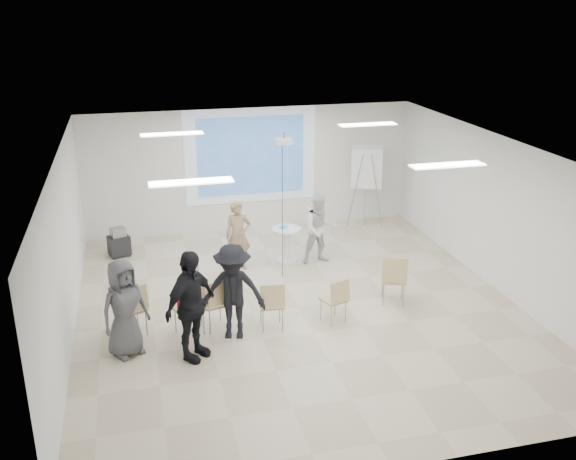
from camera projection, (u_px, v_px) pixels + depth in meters
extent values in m
cube|color=beige|center=(298.00, 309.00, 11.98)|extent=(8.00, 9.00, 0.10)
cube|color=white|center=(299.00, 146.00, 10.92)|extent=(8.00, 9.00, 0.10)
cube|color=silver|center=(251.00, 169.00, 15.60)|extent=(8.00, 0.10, 3.00)
cube|color=silver|center=(61.00, 252.00, 10.53)|extent=(0.10, 9.00, 3.00)
cube|color=silver|center=(501.00, 214.00, 12.38)|extent=(0.10, 9.00, 3.00)
cube|color=silver|center=(251.00, 156.00, 15.42)|extent=(3.20, 0.01, 2.30)
cube|color=#376FBB|center=(251.00, 156.00, 15.41)|extent=(2.60, 0.01, 1.90)
cylinder|color=silver|center=(287.00, 260.00, 14.04)|extent=(0.62, 0.62, 0.05)
cylinder|color=white|center=(287.00, 245.00, 13.92)|extent=(0.17, 0.17, 0.69)
cylinder|color=silver|center=(287.00, 229.00, 13.79)|extent=(0.84, 0.84, 0.04)
cube|color=white|center=(289.00, 229.00, 13.75)|extent=(0.24, 0.19, 0.01)
cube|color=#3E95BB|center=(283.00, 227.00, 13.85)|extent=(0.22, 0.25, 0.02)
imported|color=#9C8060|center=(238.00, 231.00, 13.38)|extent=(0.63, 0.43, 1.69)
imported|color=silver|center=(320.00, 225.00, 13.73)|extent=(0.83, 0.67, 1.70)
cube|color=white|center=(244.00, 215.00, 13.55)|extent=(0.04, 0.11, 0.04)
cube|color=white|center=(309.00, 209.00, 13.81)|extent=(0.04, 0.11, 0.04)
cube|color=tan|center=(131.00, 309.00, 10.85)|extent=(0.59, 0.59, 0.04)
cube|color=tan|center=(135.00, 299.00, 10.60)|extent=(0.45, 0.26, 0.43)
cylinder|color=gray|center=(126.00, 329.00, 10.69)|extent=(0.03, 0.03, 0.47)
cylinder|color=gray|center=(146.00, 323.00, 10.90)|extent=(0.03, 0.03, 0.47)
cylinder|color=#96979E|center=(118.00, 321.00, 10.96)|extent=(0.03, 0.03, 0.47)
cylinder|color=gray|center=(137.00, 315.00, 11.17)|extent=(0.03, 0.03, 0.47)
cube|color=tan|center=(189.00, 309.00, 10.88)|extent=(0.57, 0.57, 0.04)
cube|color=tan|center=(194.00, 299.00, 10.64)|extent=(0.43, 0.26, 0.42)
cylinder|color=gray|center=(186.00, 328.00, 10.73)|extent=(0.03, 0.03, 0.46)
cylinder|color=gray|center=(204.00, 322.00, 10.93)|extent=(0.03, 0.03, 0.46)
cylinder|color=gray|center=(175.00, 320.00, 10.99)|extent=(0.03, 0.03, 0.46)
cylinder|color=gray|center=(193.00, 315.00, 11.19)|extent=(0.03, 0.03, 0.46)
cube|color=tan|center=(215.00, 303.00, 11.08)|extent=(0.55, 0.55, 0.04)
cube|color=tan|center=(219.00, 294.00, 10.82)|extent=(0.45, 0.21, 0.42)
cylinder|color=gray|center=(210.00, 322.00, 10.93)|extent=(0.03, 0.03, 0.46)
cylinder|color=gray|center=(229.00, 317.00, 11.10)|extent=(0.03, 0.03, 0.46)
cylinder|color=#93959B|center=(202.00, 314.00, 11.22)|extent=(0.03, 0.03, 0.46)
cylinder|color=gray|center=(220.00, 309.00, 11.39)|extent=(0.03, 0.03, 0.46)
cube|color=tan|center=(271.00, 304.00, 11.09)|extent=(0.45, 0.45, 0.04)
cube|color=tan|center=(273.00, 296.00, 10.82)|extent=(0.42, 0.12, 0.40)
cylinder|color=#919399|center=(263.00, 321.00, 10.98)|extent=(0.02, 0.02, 0.44)
cylinder|color=gray|center=(283.00, 320.00, 11.03)|extent=(0.02, 0.02, 0.44)
cylinder|color=gray|center=(261.00, 312.00, 11.30)|extent=(0.02, 0.02, 0.44)
cylinder|color=gray|center=(280.00, 311.00, 11.35)|extent=(0.02, 0.02, 0.44)
cube|color=tan|center=(333.00, 299.00, 11.33)|extent=(0.49, 0.49, 0.04)
cube|color=tan|center=(340.00, 291.00, 11.10)|extent=(0.39, 0.20, 0.37)
cylinder|color=#919399|center=(331.00, 316.00, 11.20)|extent=(0.03, 0.03, 0.41)
cylinder|color=#94979C|center=(346.00, 311.00, 11.36)|extent=(0.03, 0.03, 0.41)
cylinder|color=gray|center=(321.00, 309.00, 11.44)|extent=(0.03, 0.03, 0.41)
cylinder|color=gray|center=(335.00, 305.00, 11.61)|extent=(0.03, 0.03, 0.41)
cube|color=tan|center=(394.00, 279.00, 11.97)|extent=(0.59, 0.59, 0.04)
cube|color=tan|center=(395.00, 270.00, 11.67)|extent=(0.46, 0.24, 0.44)
cylinder|color=#919399|center=(383.00, 295.00, 11.90)|extent=(0.03, 0.03, 0.48)
cylinder|color=#94969C|center=(403.00, 296.00, 11.87)|extent=(0.03, 0.03, 0.48)
cylinder|color=gray|center=(383.00, 286.00, 12.25)|extent=(0.03, 0.03, 0.48)
cylinder|color=gray|center=(402.00, 287.00, 12.21)|extent=(0.03, 0.03, 0.48)
cube|color=#B01524|center=(189.00, 301.00, 10.59)|extent=(0.42, 0.25, 0.40)
imported|color=black|center=(214.00, 301.00, 11.08)|extent=(0.40, 0.34, 0.03)
imported|color=black|center=(190.00, 298.00, 9.94)|extent=(1.39, 1.37, 2.10)
imported|color=black|center=(233.00, 286.00, 10.62)|extent=(1.36, 0.97, 1.90)
imported|color=#535358|center=(124.00, 302.00, 10.11)|extent=(1.07, 0.95, 1.83)
cylinder|color=gray|center=(355.00, 191.00, 15.72)|extent=(0.28, 0.34, 1.89)
cylinder|color=gray|center=(377.00, 192.00, 15.67)|extent=(0.41, 0.11, 1.89)
cylinder|color=gray|center=(366.00, 188.00, 16.02)|extent=(0.17, 0.41, 1.89)
cube|color=white|center=(367.00, 167.00, 15.62)|extent=(0.78, 0.46, 1.06)
cube|color=#95989D|center=(368.00, 147.00, 15.49)|extent=(0.74, 0.33, 0.07)
cube|color=black|center=(119.00, 245.00, 14.25)|extent=(0.53, 0.47, 0.44)
cube|color=gray|center=(118.00, 232.00, 14.14)|extent=(0.38, 0.35, 0.19)
cylinder|color=black|center=(114.00, 258.00, 14.13)|extent=(0.07, 0.07, 0.05)
cylinder|color=black|center=(130.00, 255.00, 14.31)|extent=(0.07, 0.07, 0.05)
cylinder|color=black|center=(110.00, 254.00, 14.34)|extent=(0.07, 0.07, 0.05)
cylinder|color=black|center=(126.00, 251.00, 14.52)|extent=(0.07, 0.07, 0.05)
cube|color=white|center=(284.00, 141.00, 12.39)|extent=(0.30, 0.25, 0.10)
cylinder|color=gray|center=(284.00, 136.00, 12.35)|extent=(0.04, 0.04, 0.14)
cylinder|color=black|center=(282.00, 213.00, 12.79)|extent=(0.01, 0.01, 2.77)
cylinder|color=white|center=(287.00, 213.00, 12.80)|extent=(0.01, 0.01, 2.77)
cube|color=white|center=(172.00, 134.00, 12.31)|extent=(1.20, 0.30, 0.02)
cube|color=white|center=(368.00, 124.00, 13.23)|extent=(1.20, 0.30, 0.02)
cube|color=white|center=(191.00, 182.00, 9.12)|extent=(1.20, 0.30, 0.02)
cube|color=white|center=(447.00, 165.00, 10.04)|extent=(1.20, 0.30, 0.02)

